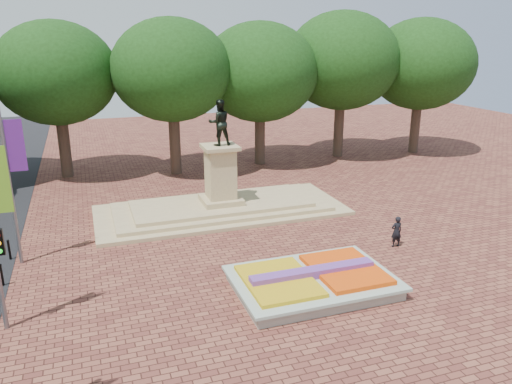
{
  "coord_description": "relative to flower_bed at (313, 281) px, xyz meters",
  "views": [
    {
      "loc": [
        -7.0,
        -18.08,
        9.72
      ],
      "look_at": [
        0.84,
        4.36,
        2.2
      ],
      "focal_mm": 35.0,
      "sensor_mm": 36.0,
      "label": 1
    }
  ],
  "objects": [
    {
      "name": "tree_row_back",
      "position": [
        1.31,
        20.0,
        6.29
      ],
      "size": [
        44.8,
        8.8,
        10.43
      ],
      "color": "#37291E",
      "rests_on": "ground"
    },
    {
      "name": "monument",
      "position": [
        -1.03,
        10.0,
        0.5
      ],
      "size": [
        14.0,
        6.0,
        6.4
      ],
      "color": "tan",
      "rests_on": "ground"
    },
    {
      "name": "pedestrian",
      "position": [
        5.56,
        2.53,
        0.39
      ],
      "size": [
        0.57,
        0.39,
        1.53
      ],
      "primitive_type": "imported",
      "rotation": [
        0.0,
        0.0,
        3.1
      ],
      "color": "black",
      "rests_on": "ground"
    },
    {
      "name": "ground",
      "position": [
        -1.03,
        2.0,
        -0.38
      ],
      "size": [
        90.0,
        90.0,
        0.0
      ],
      "primitive_type": "plane",
      "color": "brown",
      "rests_on": "ground"
    },
    {
      "name": "flower_bed",
      "position": [
        0.0,
        0.0,
        0.0
      ],
      "size": [
        6.3,
        4.3,
        0.91
      ],
      "color": "gray",
      "rests_on": "ground"
    }
  ]
}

